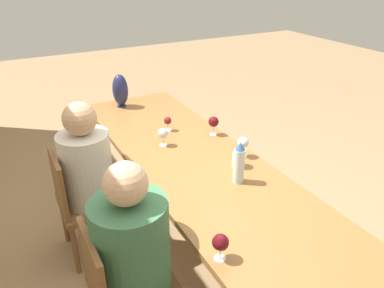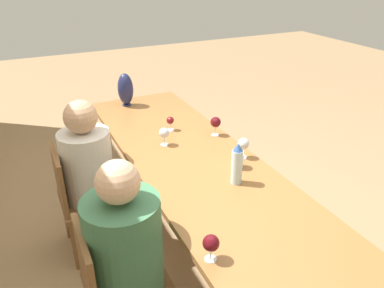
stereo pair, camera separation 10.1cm
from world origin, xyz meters
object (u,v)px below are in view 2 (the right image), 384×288
at_px(wine_glass_1, 243,144).
at_px(wine_glass_3, 216,122).
at_px(wine_glass_0, 170,121).
at_px(person_far, 91,174).
at_px(vase, 126,89).
at_px(chair_far, 83,197).
at_px(wine_glass_4, 211,243).
at_px(person_near, 129,257).
at_px(wine_glass_2, 164,133).
at_px(water_bottle, 237,164).
at_px(water_tumbler, 237,161).
at_px(chair_near, 116,286).

distance_m(wine_glass_1, wine_glass_3, 0.41).
distance_m(wine_glass_0, person_far, 0.76).
distance_m(vase, chair_far, 1.18).
bearing_deg(wine_glass_4, person_near, 44.95).
bearing_deg(wine_glass_2, person_far, 87.69).
height_order(water_bottle, person_near, person_near).
xyz_separation_m(water_tumbler, vase, (1.44, 0.33, 0.11)).
height_order(wine_glass_1, chair_near, wine_glass_1).
xyz_separation_m(water_bottle, person_near, (-0.20, 0.76, -0.26)).
height_order(chair_far, person_near, person_near).
distance_m(vase, wine_glass_0, 0.72).
bearing_deg(wine_glass_2, wine_glass_4, 168.30).
distance_m(water_bottle, vase, 1.61).
distance_m(wine_glass_4, person_near, 0.49).
height_order(chair_near, chair_far, same).
distance_m(water_tumbler, chair_near, 1.07).
height_order(wine_glass_4, chair_near, wine_glass_4).
bearing_deg(vase, chair_near, 160.90).
bearing_deg(person_near, water_bottle, -75.06).
xyz_separation_m(wine_glass_3, wine_glass_4, (-1.18, 0.67, -0.01)).
xyz_separation_m(water_tumbler, wine_glass_4, (-0.67, 0.56, 0.04)).
distance_m(water_bottle, wine_glass_2, 0.71).
distance_m(vase, person_far, 1.09).
height_order(water_tumbler, wine_glass_1, wine_glass_1).
height_order(water_bottle, wine_glass_3, water_bottle).
distance_m(wine_glass_0, wine_glass_4, 1.47).
distance_m(wine_glass_2, wine_glass_4, 1.22).
xyz_separation_m(wine_glass_1, person_near, (-0.46, 0.98, -0.23)).
height_order(vase, wine_glass_0, vase).
distance_m(wine_glass_0, wine_glass_2, 0.27).
xyz_separation_m(person_near, person_far, (0.90, 0.00, 0.00)).
relative_size(water_tumbler, vase, 0.33).
bearing_deg(wine_glass_1, wine_glass_4, 139.19).
relative_size(wine_glass_1, chair_far, 0.18).
height_order(water_tumbler, person_near, person_near).
bearing_deg(person_near, wine_glass_4, -135.05).
xyz_separation_m(wine_glass_0, person_near, (-1.11, 0.70, -0.21)).
xyz_separation_m(water_tumbler, chair_near, (-0.36, 0.95, -0.34)).
relative_size(water_bottle, person_far, 0.23).
distance_m(wine_glass_0, chair_near, 1.40).
bearing_deg(person_far, wine_glass_2, -92.31).
height_order(water_bottle, wine_glass_0, water_bottle).
xyz_separation_m(wine_glass_2, person_far, (0.02, 0.56, -0.22)).
bearing_deg(person_near, vase, -16.75).
bearing_deg(water_bottle, vase, 7.92).
relative_size(wine_glass_2, wine_glass_3, 0.91).
relative_size(water_tumbler, person_near, 0.08).
relative_size(water_tumbler, chair_near, 0.12).
height_order(wine_glass_1, wine_glass_2, wine_glass_1).
xyz_separation_m(water_bottle, water_tumbler, (0.16, -0.11, -0.08)).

